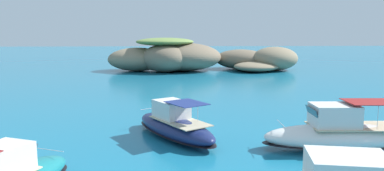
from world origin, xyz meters
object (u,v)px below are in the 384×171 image
object	(u,v)px
islet_large	(169,57)
islet_small	(259,61)
motorboat_navy	(174,126)
motorboat_white	(340,135)

from	to	relation	value
islet_large	islet_small	size ratio (longest dim) A/B	1.14
motorboat_navy	islet_large	bearing A→B (deg)	90.66
islet_small	motorboat_white	bearing A→B (deg)	-98.15
islet_large	islet_small	xyz separation A→B (m)	(18.73, 0.96, -0.79)
motorboat_white	motorboat_navy	bearing A→B (deg)	162.72
islet_large	islet_small	distance (m)	18.77
islet_large	islet_small	world-z (taller)	islet_large
islet_large	motorboat_navy	size ratio (longest dim) A/B	2.55
islet_large	islet_small	bearing A→B (deg)	2.94
motorboat_white	motorboat_navy	distance (m)	11.32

